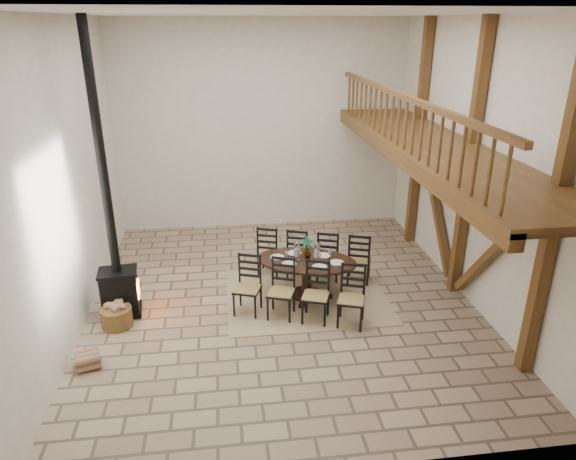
{
  "coord_description": "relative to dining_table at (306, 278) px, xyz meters",
  "views": [
    {
      "loc": [
        -0.98,
        -8.41,
        4.88
      ],
      "look_at": [
        0.16,
        0.4,
        1.27
      ],
      "focal_mm": 32.0,
      "sensor_mm": 36.0,
      "label": 1
    }
  ],
  "objects": [
    {
      "name": "room_shell",
      "position": [
        0.71,
        -0.1,
        2.63
      ],
      "size": [
        7.02,
        8.02,
        5.01
      ],
      "color": "white",
      "rests_on": "ground"
    },
    {
      "name": "ground",
      "position": [
        -0.48,
        -0.1,
        -0.39
      ],
      "size": [
        8.0,
        8.0,
        0.0
      ],
      "primitive_type": "plane",
      "color": "tan",
      "rests_on": "ground"
    },
    {
      "name": "wood_stove",
      "position": [
        -3.38,
        -0.2,
        0.74
      ],
      "size": [
        0.72,
        0.58,
        5.0
      ],
      "rotation": [
        0.0,
        0.0,
        0.1
      ],
      "color": "black",
      "rests_on": "ground"
    },
    {
      "name": "dining_table",
      "position": [
        0.0,
        0.0,
        0.0
      ],
      "size": [
        2.85,
        2.71,
        1.2
      ],
      "rotation": [
        0.0,
        0.0,
        -0.34
      ],
      "color": "black",
      "rests_on": "ground"
    },
    {
      "name": "log_stack",
      "position": [
        -3.64,
        -1.7,
        -0.26
      ],
      "size": [
        0.44,
        0.45,
        0.24
      ],
      "rotation": [
        0.0,
        0.0,
        0.3
      ],
      "color": "#A07F59",
      "rests_on": "ground"
    },
    {
      "name": "rug",
      "position": [
        -0.0,
        -0.0,
        -0.38
      ],
      "size": [
        3.0,
        2.5,
        0.02
      ],
      "primitive_type": "cube",
      "color": "tan",
      "rests_on": "ground"
    },
    {
      "name": "log_basket",
      "position": [
        -3.4,
        -0.6,
        -0.2
      ],
      "size": [
        0.53,
        0.53,
        0.43
      ],
      "rotation": [
        0.0,
        0.0,
        -0.38
      ],
      "color": "brown",
      "rests_on": "ground"
    }
  ]
}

